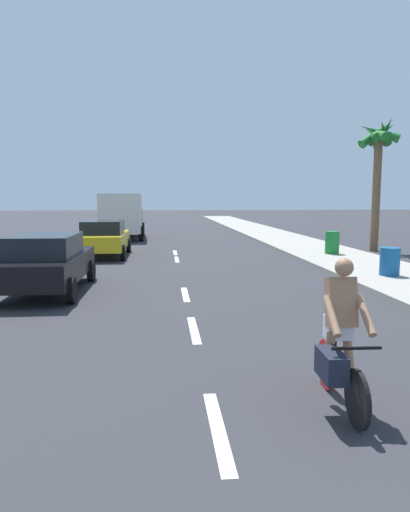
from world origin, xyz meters
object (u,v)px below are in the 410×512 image
at_px(cyclist, 339,341).
at_px(delivery_truck, 122,215).
at_px(trash_bin_near, 390,262).
at_px(parked_car_black, 46,261).
at_px(parked_car_yellow, 104,237).
at_px(trash_bin_far, 332,243).
at_px(palm_tree_far, 378,149).

distance_m(cyclist, delivery_truck, 24.26).
bearing_deg(delivery_truck, trash_bin_near, -59.89).
bearing_deg(trash_bin_near, parked_car_black, -174.69).
height_order(cyclist, trash_bin_near, cyclist).
height_order(parked_car_black, parked_car_yellow, same).
xyz_separation_m(parked_car_black, trash_bin_far, (10.44, 6.52, -0.22)).
distance_m(trash_bin_near, trash_bin_far, 5.59).
bearing_deg(trash_bin_near, parked_car_yellow, 145.00).
bearing_deg(palm_tree_far, cyclist, -117.07).
relative_size(delivery_truck, trash_bin_far, 6.51).
bearing_deg(trash_bin_near, cyclist, -120.90).
height_order(palm_tree_far, trash_bin_near, palm_tree_far).
relative_size(cyclist, trash_bin_far, 1.88).
bearing_deg(parked_car_yellow, palm_tree_far, 4.04).
height_order(delivery_truck, trash_bin_far, delivery_truck).
relative_size(parked_car_black, trash_bin_near, 5.09).
bearing_deg(delivery_truck, parked_car_black, -93.51).
bearing_deg(cyclist, parked_car_yellow, -70.68).
bearing_deg(trash_bin_far, trash_bin_near, -93.03).
height_order(trash_bin_near, trash_bin_far, trash_bin_far).
height_order(palm_tree_far, trash_bin_far, palm_tree_far).
bearing_deg(delivery_truck, cyclist, -80.50).
height_order(cyclist, parked_car_black, cyclist).
relative_size(cyclist, trash_bin_near, 2.10).
bearing_deg(parked_car_yellow, cyclist, -72.56).
bearing_deg(palm_tree_far, parked_car_black, -147.43).
xyz_separation_m(parked_car_black, delivery_truck, (0.61, 16.49, 0.66)).
bearing_deg(cyclist, parked_car_black, -52.49).
bearing_deg(parked_car_yellow, trash_bin_near, -34.71).
bearing_deg(palm_tree_far, delivery_truck, 147.63).
relative_size(trash_bin_near, trash_bin_far, 0.90).
relative_size(parked_car_yellow, palm_tree_far, 0.70).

